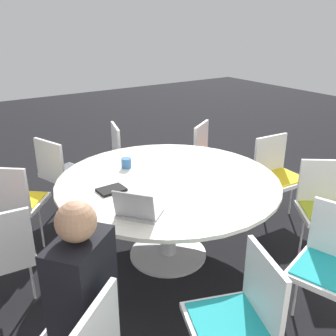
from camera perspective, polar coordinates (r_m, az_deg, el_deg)
ground_plane at (r=3.51m, az=0.00°, el=-12.99°), size 16.00×16.00×0.00m
conference_table at (r=3.19m, az=0.00°, el=-3.48°), size 1.86×1.86×0.75m
chair_1 at (r=2.20m, az=10.91°, el=-20.95°), size 0.54×0.56×0.87m
chair_2 at (r=2.76m, az=23.77°, el=-12.65°), size 0.53×0.54×0.87m
chair_3 at (r=3.52m, az=22.83°, el=-4.87°), size 0.60×0.60×0.87m
chair_4 at (r=4.07m, az=16.33°, el=-0.37°), size 0.47×0.45×0.87m
chair_5 at (r=4.43m, az=6.55°, el=2.21°), size 0.59×0.59×0.87m
chair_6 at (r=4.44m, az=-6.22°, el=2.25°), size 0.52×0.54×0.87m
chair_7 at (r=4.09m, az=-15.97°, el=-0.22°), size 0.54×0.55×0.87m
chair_8 at (r=3.57m, az=-22.40°, el=-4.38°), size 0.61×0.60×0.87m
chair_9 at (r=2.85m, az=-24.24°, el=-11.56°), size 0.47×0.45×0.87m
person_0 at (r=2.06m, az=-13.19°, el=-17.72°), size 0.42×0.40×1.22m
laptop at (r=2.54m, az=-4.72°, el=-6.42°), size 0.36×0.37×0.21m
spiral_notebook at (r=2.96m, az=-8.62°, el=-3.30°), size 0.22×0.16×0.02m
coffee_cup at (r=3.38m, az=-6.38°, el=0.76°), size 0.09×0.09×0.09m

